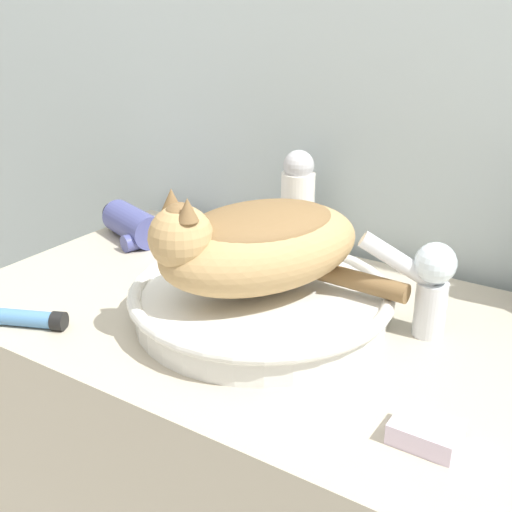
{
  "coord_description": "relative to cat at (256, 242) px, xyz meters",
  "views": [
    {
      "loc": [
        0.44,
        -0.44,
        1.32
      ],
      "look_at": [
        -0.01,
        0.25,
        0.98
      ],
      "focal_mm": 45.0,
      "sensor_mm": 36.0,
      "label": 1
    }
  ],
  "objects": [
    {
      "name": "cream_tube",
      "position": [
        -0.29,
        -0.2,
        -0.11
      ],
      "size": [
        0.17,
        0.09,
        0.03
      ],
      "rotation": [
        0.0,
        0.0,
        0.4
      ],
      "color": "#4C7FB2",
      "rests_on": "vanity_counter"
    },
    {
      "name": "hair_dryer",
      "position": [
        -0.37,
        0.15,
        -0.09
      ],
      "size": [
        0.17,
        0.12,
        0.06
      ],
      "rotation": [
        0.0,
        0.0,
        2.8
      ],
      "color": "#474C8C",
      "rests_on": "vanity_counter"
    },
    {
      "name": "faucet",
      "position": [
        0.22,
        0.09,
        -0.04
      ],
      "size": [
        0.13,
        0.08,
        0.15
      ],
      "rotation": [
        0.0,
        0.0,
        -2.77
      ],
      "color": "silver",
      "rests_on": "vanity_counter"
    },
    {
      "name": "soap_bar",
      "position": [
        0.3,
        -0.13,
        -0.11
      ],
      "size": [
        0.07,
        0.05,
        0.02
      ],
      "color": "silver",
      "rests_on": "vanity_counter"
    },
    {
      "name": "wall_back",
      "position": [
        0.01,
        0.36,
        0.2
      ],
      "size": [
        8.0,
        0.05,
        2.4
      ],
      "color": "silver",
      "rests_on": "ground_plane"
    },
    {
      "name": "sink_basin",
      "position": [
        0.0,
        0.01,
        -0.09
      ],
      "size": [
        0.38,
        0.38,
        0.05
      ],
      "color": "silver",
      "rests_on": "vanity_counter"
    },
    {
      "name": "cat",
      "position": [
        0.0,
        0.0,
        0.0
      ],
      "size": [
        0.35,
        0.36,
        0.16
      ],
      "rotation": [
        0.0,
        0.0,
        4.27
      ],
      "color": "tan",
      "rests_on": "sink_basin"
    },
    {
      "name": "lotion_bottle_white",
      "position": [
        -0.08,
        0.26,
        -0.03
      ],
      "size": [
        0.06,
        0.06,
        0.19
      ],
      "color": "white",
      "rests_on": "vanity_counter"
    }
  ]
}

